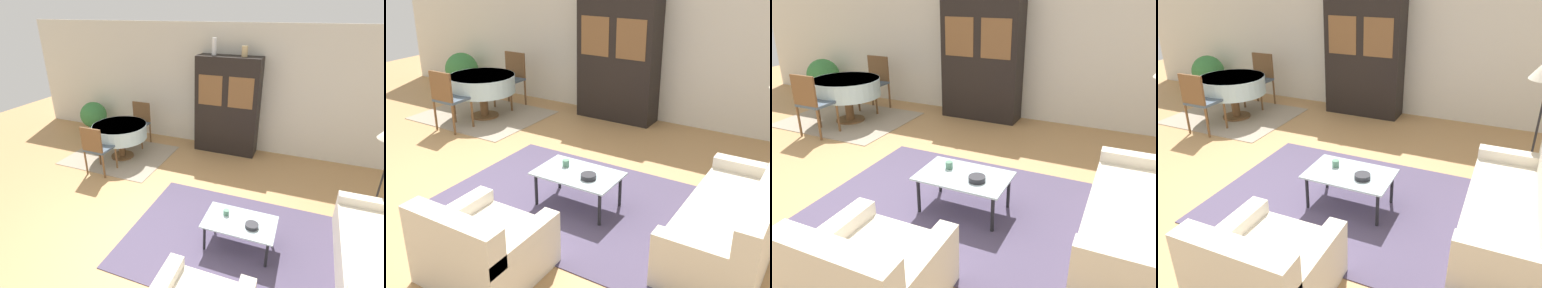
% 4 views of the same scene
% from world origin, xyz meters
% --- Properties ---
extents(ground_plane, '(14.00, 14.00, 0.00)m').
position_xyz_m(ground_plane, '(0.00, 0.00, 0.00)').
color(ground_plane, tan).
extents(wall_back, '(10.00, 0.06, 2.70)m').
position_xyz_m(wall_back, '(0.00, 3.63, 1.35)').
color(wall_back, beige).
rests_on(wall_back, ground_plane).
extents(area_rug, '(2.88, 2.16, 0.01)m').
position_xyz_m(area_rug, '(1.15, 0.52, 0.01)').
color(area_rug, '#4C425B').
rests_on(area_rug, ground_plane).
extents(dining_rug, '(2.05, 1.70, 0.01)m').
position_xyz_m(dining_rug, '(-1.81, 2.23, 0.01)').
color(dining_rug, gray).
rests_on(dining_rug, ground_plane).
extents(couch, '(0.82, 1.91, 0.78)m').
position_xyz_m(couch, '(2.91, 0.59, 0.28)').
color(couch, beige).
rests_on(couch, ground_plane).
extents(armchair, '(0.93, 0.92, 0.75)m').
position_xyz_m(armchair, '(1.16, -0.97, 0.28)').
color(armchair, beige).
rests_on(armchair, ground_plane).
extents(coffee_table, '(0.92, 0.58, 0.40)m').
position_xyz_m(coffee_table, '(1.24, 0.47, 0.37)').
color(coffee_table, black).
rests_on(coffee_table, area_rug).
extents(display_cabinet, '(1.33, 0.47, 2.08)m').
position_xyz_m(display_cabinet, '(0.24, 3.35, 1.04)').
color(display_cabinet, black).
rests_on(display_cabinet, ground_plane).
extents(dining_table, '(1.12, 1.12, 0.73)m').
position_xyz_m(dining_table, '(-1.74, 2.19, 0.59)').
color(dining_table, brown).
rests_on(dining_table, dining_rug).
extents(dining_chair_near, '(0.44, 0.44, 0.97)m').
position_xyz_m(dining_chair_near, '(-1.74, 1.41, 0.57)').
color(dining_chair_near, brown).
rests_on(dining_chair_near, dining_rug).
extents(dining_chair_far, '(0.44, 0.44, 0.97)m').
position_xyz_m(dining_chair_far, '(-1.74, 2.97, 0.57)').
color(dining_chair_far, brown).
rests_on(dining_chair_far, dining_rug).
extents(cup, '(0.08, 0.08, 0.08)m').
position_xyz_m(cup, '(1.04, 0.54, 0.45)').
color(cup, '#4C7A60').
rests_on(cup, coffee_table).
extents(bowl, '(0.17, 0.17, 0.05)m').
position_xyz_m(bowl, '(1.41, 0.41, 0.44)').
color(bowl, '#232328').
rests_on(bowl, coffee_table).
extents(potted_plant, '(0.65, 0.65, 0.81)m').
position_xyz_m(potted_plant, '(-3.18, 3.13, 0.45)').
color(potted_plant, beige).
rests_on(potted_plant, ground_plane).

